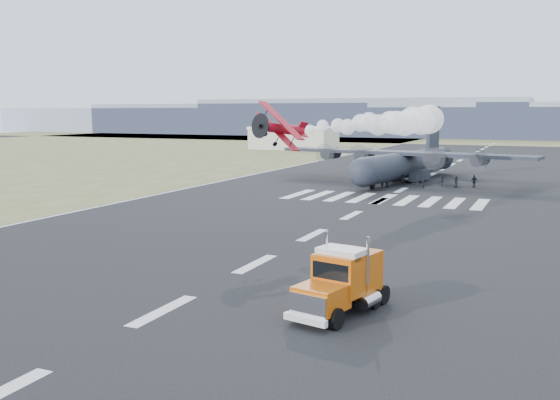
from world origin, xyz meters
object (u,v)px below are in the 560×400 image
Objects in this scene: crew_c at (442,181)px; semi_truck at (342,281)px; crew_b at (394,177)px; hangar_left at (294,138)px; crew_d at (474,181)px; crew_e at (456,182)px; crew_f at (387,182)px; crew_g at (423,184)px; transport_aircraft at (406,162)px; crew_a at (382,182)px; crew_h at (402,180)px; aerobatic_biplane at (280,128)px.

semi_truck is at bearing 10.46° from crew_c.
hangar_left is at bearing -26.34° from crew_b.
crew_d is (-0.20, 63.85, -0.89)m from semi_truck.
semi_truck is at bearing -157.03° from crew_e.
crew_f is at bearing -49.91° from crew_c.
crew_e reaches higher than crew_g.
transport_aircraft is at bearing -59.96° from crew_d.
crew_b is (-12.53, 64.53, -0.87)m from semi_truck.
crew_b is at bearing -57.44° from hangar_left.
crew_a reaches higher than crew_h.
crew_e is 1.04× the size of crew_f.
transport_aircraft is 24.44× the size of crew_h.
crew_b is 9.97m from crew_e.
crew_c is at bearing -154.67° from crew_b.
crew_b reaches higher than crew_h.
transport_aircraft reaches higher than crew_f.
crew_a is 1.01× the size of crew_d.
transport_aircraft is (50.06, -73.15, -0.27)m from hangar_left.
crew_d is at bearing 87.44° from aerobatic_biplane.
transport_aircraft is 22.56× the size of crew_d.
crew_g is (-4.04, -4.13, -0.06)m from crew_e.
semi_truck is 4.91× the size of crew_h.
hangar_left is at bearing -136.44° from crew_f.
aerobatic_biplane is at bearing -68.02° from hangar_left.
hangar_left reaches higher than crew_b.
crew_a is 1.40m from crew_f.
crew_b is at bearing 102.64° from aerobatic_biplane.
crew_c is at bearing -177.64° from crew_h.
crew_b is (0.07, 7.04, 0.01)m from crew_a.
crew_c is 0.95× the size of crew_h.
hangar_left is 15.11× the size of crew_f.
crew_b is at bearing -164.31° from crew_f.
crew_b reaches higher than crew_g.
crew_d is 1.10× the size of crew_e.
crew_e is at bearing 170.21° from crew_h.
semi_truck is at bearing -22.87° from crew_a.
hangar_left is at bearing -91.55° from crew_d.
aerobatic_biplane reaches higher than hangar_left.
crew_a is 1.12× the size of crew_e.
hangar_left is 14.24× the size of crew_h.
aerobatic_biplane is 50.01m from transport_aircraft.
aerobatic_biplane reaches higher than crew_f.
crew_f is at bearing -85.32° from transport_aircraft.
crew_a is 1.15× the size of crew_c.
crew_g is (5.76, -5.94, -0.16)m from crew_b.
transport_aircraft is 7.97m from crew_c.
semi_truck is at bearing 50.23° from crew_d.
crew_c is (7.66, 6.27, -0.12)m from crew_a.
crew_b reaches higher than crew_d.
crew_f is (0.30, -5.70, -0.14)m from crew_b.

